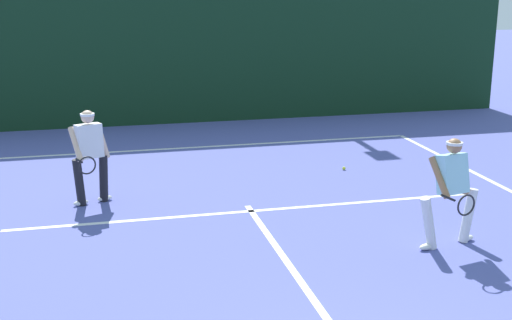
# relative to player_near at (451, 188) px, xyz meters

# --- Properties ---
(court_line_baseline_far) EXTENTS (9.44, 0.10, 0.01)m
(court_line_baseline_far) POSITION_rel_player_near_xyz_m (-2.36, 6.55, -0.85)
(court_line_baseline_far) COLOR white
(court_line_baseline_far) RESTS_ON ground_plane
(court_line_service) EXTENTS (7.70, 0.10, 0.01)m
(court_line_service) POSITION_rel_player_near_xyz_m (-2.36, 2.08, -0.85)
(court_line_service) COLOR white
(court_line_service) RESTS_ON ground_plane
(court_line_centre) EXTENTS (0.10, 6.40, 0.01)m
(court_line_centre) POSITION_rel_player_near_xyz_m (-2.36, -0.85, -0.85)
(court_line_centre) COLOR white
(court_line_centre) RESTS_ON ground_plane
(player_near) EXTENTS (1.01, 0.88, 1.56)m
(player_near) POSITION_rel_player_near_xyz_m (0.00, 0.00, 0.00)
(player_near) COLOR silver
(player_near) RESTS_ON ground_plane
(player_far) EXTENTS (0.68, 0.91, 1.59)m
(player_far) POSITION_rel_player_near_xyz_m (-4.86, 3.09, 0.02)
(player_far) COLOR black
(player_far) RESTS_ON ground_plane
(tennis_ball) EXTENTS (0.07, 0.07, 0.07)m
(tennis_ball) POSITION_rel_player_near_xyz_m (-0.03, 4.04, -0.82)
(tennis_ball) COLOR #D1E033
(tennis_ball) RESTS_ON ground_plane
(back_fence_windscreen) EXTENTS (17.48, 0.12, 3.19)m
(back_fence_windscreen) POSITION_rel_player_near_xyz_m (-2.36, 9.28, 0.74)
(back_fence_windscreen) COLOR black
(back_fence_windscreen) RESTS_ON ground_plane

